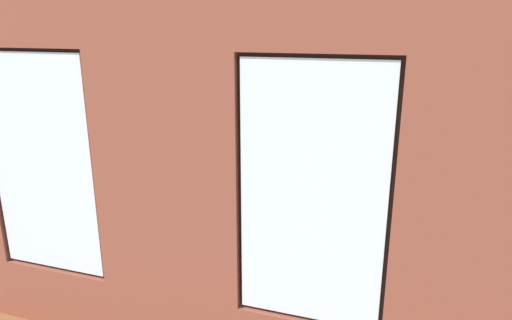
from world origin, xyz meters
name	(u,v)px	position (x,y,z in m)	size (l,w,h in m)	color
ground_plane	(260,239)	(0.00, 0.00, -0.05)	(6.46, 5.57, 0.10)	brown
brick_wall_with_windows	(165,157)	(0.00, 2.41, 1.78)	(5.86, 0.30, 3.55)	brown
white_wall_right	(62,98)	(2.88, 0.20, 1.77)	(0.10, 4.57, 3.55)	white
couch_by_window	(213,281)	(-0.09, 1.76, 0.33)	(2.04, 0.87, 0.80)	black
couch_left	(439,249)	(-2.23, 0.33, 0.33)	(0.96, 2.13, 0.80)	black
coffee_table	(286,199)	(-0.24, -0.43, 0.40)	(1.42, 0.75, 0.46)	tan
cup_ceramic	(292,196)	(-0.35, -0.32, 0.51)	(0.09, 0.09, 0.11)	#B23D38
candle_jar	(276,189)	(-0.07, -0.52, 0.50)	(0.08, 0.08, 0.09)	#B7333D
table_plant_small	(316,188)	(-0.63, -0.56, 0.58)	(0.14, 0.14, 0.22)	brown
remote_silver	(255,194)	(0.18, -0.32, 0.47)	(0.05, 0.17, 0.02)	#B2B2B7
remote_gray	(286,195)	(-0.24, -0.43, 0.47)	(0.05, 0.17, 0.02)	#59595B
media_console	(87,203)	(2.58, 0.30, 0.26)	(0.90, 0.42, 0.52)	black
tv_flatscreen	(82,162)	(2.58, 0.30, 0.88)	(1.05, 0.20, 0.72)	black
papasan_chair	(241,170)	(0.77, -1.31, 0.46)	(1.19, 1.19, 0.73)	olive
potted_plant_corner_near_left	(445,177)	(-2.38, -1.79, 0.53)	(0.98, 1.00, 1.20)	gray
potted_plant_by_left_couch	(405,193)	(-1.83, -1.16, 0.42)	(0.41, 0.41, 0.60)	gray
potted_plant_foreground_right	(170,133)	(2.28, -1.72, 0.89)	(1.16, 1.04, 1.49)	beige
potted_plant_beside_window_right	(82,239)	(1.37, 1.86, 0.60)	(0.96, 1.01, 1.26)	beige
potted_plant_near_tv	(71,194)	(2.03, 1.20, 0.79)	(0.95, 1.00, 1.29)	#9E5638
potted_plant_between_couches	(371,259)	(-1.57, 1.70, 0.80)	(0.99, 1.17, 1.44)	gray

